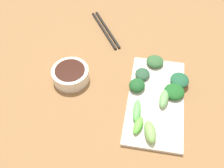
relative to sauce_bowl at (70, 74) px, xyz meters
name	(u,v)px	position (x,y,z in m)	size (l,w,h in m)	color
tabletop	(117,92)	(0.16, -0.02, -0.03)	(2.10, 2.10, 0.02)	olive
sauce_bowl	(70,74)	(0.00, 0.00, 0.00)	(0.12, 0.12, 0.04)	silver
serving_plate	(156,100)	(0.28, -0.04, -0.02)	(0.17, 0.34, 0.01)	silver
broccoli_stalk_0	(137,110)	(0.23, -0.10, 0.00)	(0.02, 0.08, 0.02)	#5FB958
broccoli_leafy_1	(155,62)	(0.27, 0.10, 0.00)	(0.06, 0.06, 0.02)	#305C30
broccoli_stalk_2	(138,125)	(0.24, -0.15, 0.00)	(0.02, 0.06, 0.02)	#60BC3F
broccoli_leafy_3	(137,85)	(0.22, -0.01, 0.00)	(0.05, 0.05, 0.03)	#1C5322
broccoli_stalk_4	(164,99)	(0.31, -0.05, 0.00)	(0.03, 0.07, 0.02)	#69A15B
broccoli_leafy_5	(180,80)	(0.35, 0.04, 0.00)	(0.06, 0.06, 0.02)	#1D5534
broccoli_stalk_6	(150,132)	(0.28, -0.17, 0.00)	(0.03, 0.07, 0.03)	#79AB56
broccoli_leafy_7	(174,92)	(0.34, -0.01, 0.00)	(0.06, 0.06, 0.02)	#1B5A20
broccoli_leafy_8	(142,74)	(0.23, 0.04, 0.00)	(0.05, 0.05, 0.02)	#284F33
chopsticks	(105,30)	(0.07, 0.26, -0.02)	(0.15, 0.20, 0.01)	black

